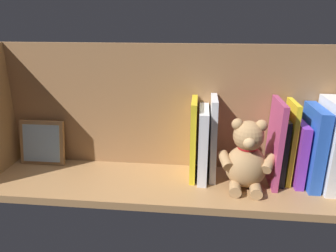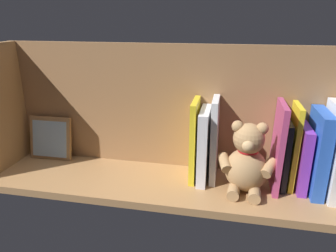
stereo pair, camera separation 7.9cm
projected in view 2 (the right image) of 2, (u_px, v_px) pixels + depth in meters
ground_plane at (168, 183)px, 92.61cm from camera, size 109.35×26.53×2.20cm
shelf_back_panel at (175, 108)px, 96.14cm from camera, size 109.35×1.50×38.33cm
shelf_side_divider at (0, 108)px, 95.91cm from camera, size 2.40×20.53×38.33cm
book_0 at (317, 152)px, 83.41cm from camera, size 3.15×14.36×22.68cm
book_1 at (302, 158)px, 85.72cm from camera, size 2.34×12.41×18.04cm
book_2 at (293, 146)px, 86.01cm from camera, size 1.64×10.85×23.63cm
book_3 at (284, 154)px, 86.78cm from camera, size 1.37×11.58×19.22cm
book_4 at (278, 146)px, 85.25cm from camera, size 1.94×13.99×24.24cm
teddy_bear at (247, 161)px, 84.17cm from camera, size 16.11×13.21×19.90cm
book_5 at (214, 140)px, 89.71cm from camera, size 2.06×11.36×24.32cm
book_6 at (204, 145)px, 89.83cm from camera, size 2.63×13.36×21.25cm
book_7 at (195, 140)px, 90.50cm from camera, size 1.58×12.24×23.62cm
picture_frame_leaning at (50, 138)px, 104.85cm from camera, size 14.54×4.01×14.30cm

